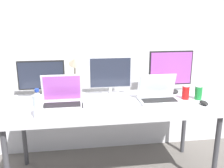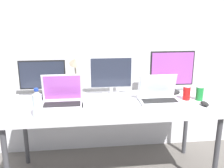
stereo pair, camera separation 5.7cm
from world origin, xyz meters
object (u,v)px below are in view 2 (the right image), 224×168
monitor_center (111,75)px  desk_lamp (75,69)px  keyboard_main (107,105)px  soda_can_near_keyboard (199,93)px  laptop_silver (62,98)px  work_desk (112,110)px  mouse_by_keyboard (205,104)px  monitor_right (172,71)px  laptop_secondary (158,95)px  monitor_left (43,78)px  soda_can_by_laptop (187,93)px  water_bottle (37,104)px

monitor_center → desk_lamp: desk_lamp is taller
keyboard_main → soda_can_near_keyboard: size_ratio=3.42×
keyboard_main → laptop_silver: bearing=169.0°
work_desk → mouse_by_keyboard: (0.79, -0.15, 0.08)m
monitor_right → desk_lamp: (-0.95, -0.09, 0.06)m
monitor_right → mouse_by_keyboard: (0.16, -0.41, -0.20)m
laptop_silver → laptop_secondary: size_ratio=1.01×
monitor_left → work_desk: bearing=-23.6°
keyboard_main → desk_lamp: desk_lamp is taller
monitor_center → keyboard_main: 0.38m
laptop_silver → soda_can_near_keyboard: 1.25m
monitor_left → soda_can_by_laptop: (1.33, -0.25, -0.12)m
work_desk → monitor_center: 0.37m
monitor_center → desk_lamp: size_ratio=0.99×
soda_can_by_laptop → mouse_by_keyboard: bearing=-62.6°
laptop_silver → keyboard_main: bearing=-13.9°
mouse_by_keyboard → soda_can_by_laptop: (-0.09, 0.18, 0.04)m
monitor_left → monitor_right: size_ratio=0.97×
soda_can_near_keyboard → water_bottle: bearing=-169.7°
soda_can_near_keyboard → mouse_by_keyboard: bearing=-97.8°
keyboard_main → water_bottle: water_bottle is taller
monitor_right → water_bottle: bearing=-157.3°
desk_lamp → laptop_silver: bearing=-129.0°
monitor_center → monitor_right: bearing=0.7°
keyboard_main → soda_can_by_laptop: 0.76m
soda_can_by_laptop → monitor_left: bearing=169.4°
mouse_by_keyboard → soda_can_near_keyboard: (0.02, 0.15, 0.04)m
mouse_by_keyboard → desk_lamp: (-1.11, 0.32, 0.26)m
monitor_left → soda_can_near_keyboard: 1.47m
work_desk → soda_can_near_keyboard: size_ratio=14.48×
work_desk → soda_can_by_laptop: (0.70, 0.03, 0.12)m
soda_can_by_laptop → monitor_center: bearing=161.3°
monitor_left → water_bottle: monitor_left is taller
laptop_silver → desk_lamp: size_ratio=0.85×
mouse_by_keyboard → desk_lamp: bearing=158.7°
mouse_by_keyboard → desk_lamp: desk_lamp is taller
monitor_left → laptop_secondary: 1.10m
keyboard_main → water_bottle: 0.59m
water_bottle → mouse_by_keyboard: bearing=4.2°
monitor_left → laptop_secondary: (1.06, -0.26, -0.13)m
work_desk → soda_can_by_laptop: 0.71m
monitor_center → soda_can_near_keyboard: size_ratio=3.28×
desk_lamp → monitor_right: bearing=5.4°
work_desk → monitor_left: size_ratio=4.22×
monitor_center → soda_can_by_laptop: monitor_center is taller
laptop_silver → monitor_center: bearing=26.6°
laptop_secondary → monitor_right: bearing=50.1°
monitor_right → laptop_silver: (-1.07, -0.24, -0.16)m
work_desk → monitor_right: 0.74m
monitor_right → soda_can_by_laptop: bearing=-74.2°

